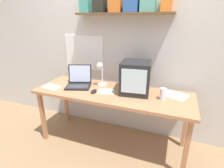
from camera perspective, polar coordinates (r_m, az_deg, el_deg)
name	(u,v)px	position (r m, az deg, el deg)	size (l,w,h in m)	color
ground_plane	(112,142)	(2.48, 0.00, -18.38)	(12.00, 12.00, 0.00)	#957551
back_wall	(124,39)	(2.35, 3.84, 14.45)	(5.60, 0.24, 2.60)	silver
corner_desk	(112,96)	(2.13, 0.00, -4.07)	(1.88, 0.64, 0.74)	#B97951
crt_monitor	(135,77)	(2.04, 7.68, 2.14)	(0.37, 0.38, 0.37)	#232326
laptop	(79,81)	(2.32, -10.73, 1.06)	(0.39, 0.38, 0.26)	black
desk_lamp	(101,72)	(2.24, -3.67, 3.95)	(0.13, 0.15, 0.31)	white
juice_glass	(163,95)	(1.96, 16.28, -3.34)	(0.07, 0.07, 0.13)	white
computer_mouse	(94,91)	(2.09, -5.98, -2.36)	(0.06, 0.11, 0.03)	black
printed_handout	(175,95)	(2.13, 19.97, -3.48)	(0.32, 0.29, 0.00)	silver
open_notebook	(52,87)	(2.38, -19.09, -0.88)	(0.25, 0.18, 0.00)	white
loose_paper_near_laptop	(106,91)	(2.11, -1.95, -2.43)	(0.23, 0.21, 0.00)	white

